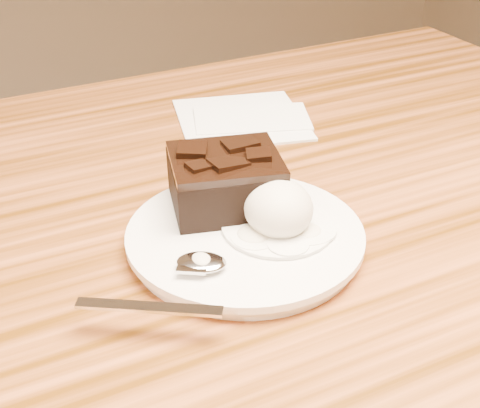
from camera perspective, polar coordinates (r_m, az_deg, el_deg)
name	(u,v)px	position (r m, az deg, el deg)	size (l,w,h in m)	color
plate	(245,239)	(0.62, 0.42, -2.91)	(0.21, 0.21, 0.02)	white
brownie	(226,184)	(0.64, -1.18, 1.63)	(0.10, 0.09, 0.05)	black
ice_cream_scoop	(278,208)	(0.61, 3.18, -0.35)	(0.06, 0.06, 0.05)	silver
melt_puddle	(278,227)	(0.62, 3.12, -1.91)	(0.10, 0.10, 0.00)	white
spoon	(201,264)	(0.57, -3.19, -4.96)	(0.03, 0.16, 0.01)	silver
napkin	(241,118)	(0.86, 0.08, 7.05)	(0.15, 0.15, 0.01)	white
crumb_a	(251,216)	(0.63, 0.91, -0.99)	(0.01, 0.01, 0.00)	black
crumb_b	(292,223)	(0.62, 4.29, -1.54)	(0.01, 0.01, 0.00)	black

